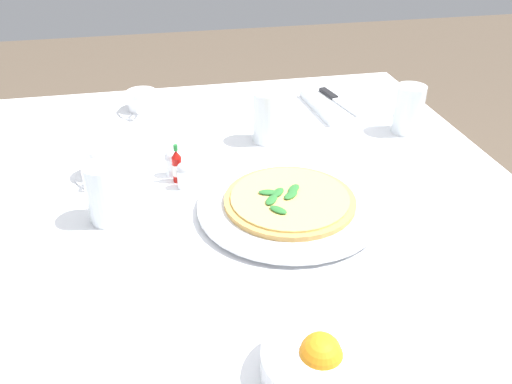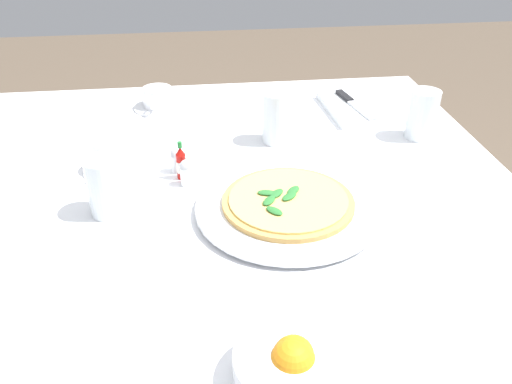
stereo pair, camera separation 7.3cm
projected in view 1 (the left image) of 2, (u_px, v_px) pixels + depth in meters
The scene contains 14 objects.
dining_table at pixel (226, 241), 1.14m from camera, with size 1.21×1.21×0.75m.
pizza_plate at pixel (290, 206), 1.01m from camera, with size 0.35×0.35×0.02m.
pizza at pixel (289, 200), 1.00m from camera, with size 0.25×0.25×0.02m.
coffee_cup_far_right at pixel (142, 102), 1.40m from camera, with size 0.13×0.13×0.06m.
coffee_cup_far_left at pixel (105, 163), 1.11m from camera, with size 0.13×0.13×0.07m.
water_glass_center_back at pixel (107, 196), 0.97m from camera, with size 0.07×0.07×0.11m.
water_glass_right_edge at pixel (408, 112), 1.29m from camera, with size 0.07×0.07×0.12m.
water_glass_near_right at pixel (267, 120), 1.24m from camera, with size 0.07×0.07×0.12m.
napkin_folded at pixel (337, 105), 1.43m from camera, with size 0.23×0.15×0.02m.
dinner_knife at pixel (338, 100), 1.42m from camera, with size 0.19×0.06×0.01m.
citrus_bowl at pixel (320, 362), 0.68m from camera, with size 0.15×0.15×0.07m.
hot_sauce_bottle at pixel (177, 167), 1.09m from camera, with size 0.02×0.02×0.08m.
salt_shaker at pixel (184, 177), 1.07m from camera, with size 0.03×0.03×0.06m.
pepper_shaker at pixel (172, 164), 1.12m from camera, with size 0.03×0.03×0.06m.
Camera 1 is at (0.91, -0.12, 1.31)m, focal length 37.76 mm.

